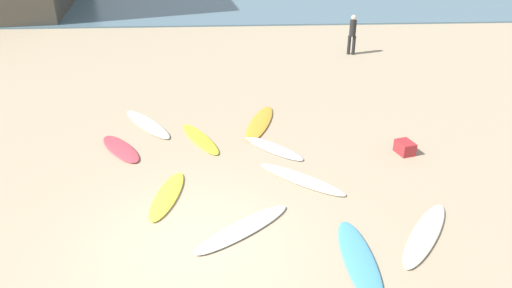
# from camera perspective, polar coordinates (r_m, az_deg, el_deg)

# --- Properties ---
(ground_plane) EXTENTS (120.00, 120.00, 0.00)m
(ground_plane) POSITION_cam_1_polar(r_m,az_deg,el_deg) (9.78, -7.33, -11.90)
(ground_plane) COLOR tan
(surfboard_0) EXTENTS (0.90, 2.12, 0.08)m
(surfboard_0) POSITION_cam_1_polar(r_m,az_deg,el_deg) (11.28, -10.41, -5.97)
(surfboard_0) COLOR yellow
(surfboard_0) RESTS_ON ground_plane
(surfboard_1) EXTENTS (2.15, 1.95, 0.08)m
(surfboard_1) POSITION_cam_1_polar(r_m,az_deg,el_deg) (11.76, 5.37, -4.13)
(surfboard_1) COLOR beige
(surfboard_1) RESTS_ON ground_plane
(surfboard_2) EXTENTS (0.62, 2.45, 0.07)m
(surfboard_2) POSITION_cam_1_polar(r_m,az_deg,el_deg) (9.53, 12.06, -13.27)
(surfboard_2) COLOR #4B9CD3
(surfboard_2) RESTS_ON ground_plane
(surfboard_3) EXTENTS (2.22, 1.93, 0.09)m
(surfboard_3) POSITION_cam_1_polar(r_m,az_deg,el_deg) (10.09, -1.55, -9.91)
(surfboard_3) COLOR white
(surfboard_3) RESTS_ON ground_plane
(surfboard_4) EXTENTS (1.84, 2.28, 0.09)m
(surfboard_4) POSITION_cam_1_polar(r_m,az_deg,el_deg) (10.51, 19.27, -9.98)
(surfboard_4) COLOR silver
(surfboard_4) RESTS_ON ground_plane
(surfboard_5) EXTENTS (1.29, 2.65, 0.07)m
(surfboard_5) POSITION_cam_1_polar(r_m,az_deg,el_deg) (14.57, 0.43, 2.50)
(surfboard_5) COLOR gold
(surfboard_5) RESTS_ON ground_plane
(surfboard_6) EXTENTS (1.76, 1.79, 0.08)m
(surfboard_6) POSITION_cam_1_polar(r_m,az_deg,el_deg) (13.11, 2.04, -0.48)
(surfboard_6) COLOR white
(surfboard_6) RESTS_ON ground_plane
(surfboard_7) EXTENTS (1.57, 1.92, 0.09)m
(surfboard_7) POSITION_cam_1_polar(r_m,az_deg,el_deg) (13.57, -15.65, -0.53)
(surfboard_7) COLOR #DD4351
(surfboard_7) RESTS_ON ground_plane
(surfboard_8) EXTENTS (1.43, 2.18, 0.08)m
(surfboard_8) POSITION_cam_1_polar(r_m,az_deg,el_deg) (13.69, -6.61, 0.62)
(surfboard_8) COLOR yellow
(surfboard_8) RESTS_ON ground_plane
(surfboard_9) EXTENTS (1.90, 2.38, 0.09)m
(surfboard_9) POSITION_cam_1_polar(r_m,az_deg,el_deg) (14.84, -12.66, 2.31)
(surfboard_9) COLOR #EAE5C7
(surfboard_9) RESTS_ON ground_plane
(beachgoer_near) EXTENTS (0.36, 0.36, 1.69)m
(beachgoer_near) POSITION_cam_1_polar(r_m,az_deg,el_deg) (21.47, 11.29, 12.72)
(beachgoer_near) COLOR black
(beachgoer_near) RESTS_ON ground_plane
(beach_cooler) EXTENTS (0.50, 0.59, 0.34)m
(beach_cooler) POSITION_cam_1_polar(r_m,az_deg,el_deg) (13.45, 17.12, -0.40)
(beach_cooler) COLOR #B2282D
(beach_cooler) RESTS_ON ground_plane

